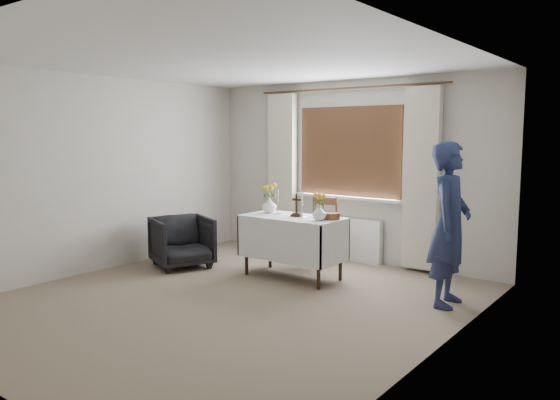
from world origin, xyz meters
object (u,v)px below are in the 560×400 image
Objects in this scene: flower_vase_left at (269,205)px; flower_vase_right at (319,213)px; armchair at (182,242)px; altar_table at (293,247)px; wooden_chair at (318,231)px; person at (450,224)px; wooden_cross at (297,205)px.

flower_vase_left is 0.85m from flower_vase_right.
flower_vase_left is (1.07, 0.52, 0.52)m from armchair.
wooden_chair is at bearing 99.57° from altar_table.
person is 1.87m from wooden_cross.
person is 2.34m from flower_vase_left.
flower_vase_right is at bearing -22.71° from wooden_cross.
wooden_chair is 1.82m from armchair.
flower_vase_left reaches higher than armchair.
person is 8.60× the size of flower_vase_left.
person is at bearing 0.43° from flower_vase_left.
armchair is 0.44× the size of person.
altar_table is at bearing -10.21° from flower_vase_left.
wooden_cross is (0.04, 0.03, 0.52)m from altar_table.
flower_vase_left is 1.14× the size of flower_vase_right.
person is (1.91, 0.09, 0.46)m from altar_table.
armchair is at bearing -163.58° from altar_table.
altar_table is 0.63m from flower_vase_right.
wooden_chair is at bearing 66.22° from flower_vase_left.
flower_vase_right is at bearing -56.35° from wooden_chair.
altar_table is 1.35× the size of wooden_chair.
altar_table is 1.97m from person.
flower_vase_right is (0.54, -0.80, 0.39)m from wooden_chair.
altar_table is at bearing -80.98° from wooden_chair.
armchair is (-1.37, -1.19, -0.12)m from wooden_chair.
wooden_chair reaches higher than armchair.
person is at bearing -18.40° from wooden_chair.
wooden_chair is (-0.13, 0.75, 0.08)m from altar_table.
flower_vase_left is (-2.34, -0.02, 0.02)m from person.
flower_vase_right is (-1.49, -0.14, 0.00)m from person.
altar_table is 6.32× the size of flower_vase_left.
person reaches higher than wooden_cross.
person is at bearing -9.03° from wooden_cross.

